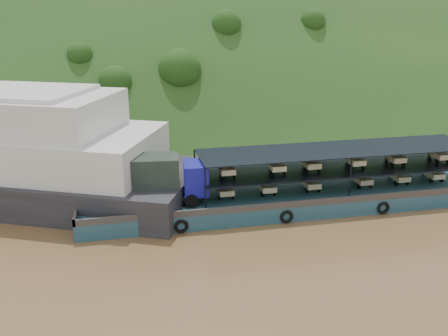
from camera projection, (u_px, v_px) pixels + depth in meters
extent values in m
plane|color=brown|center=(257.00, 217.00, 38.92)|extent=(160.00, 160.00, 0.00)
cube|color=#183513|center=(189.00, 119.00, 72.32)|extent=(140.00, 39.60, 39.60)
cube|color=#143A47|center=(295.00, 197.00, 41.28)|extent=(35.00, 7.00, 1.20)
cube|color=#592D19|center=(283.00, 174.00, 44.17)|extent=(35.00, 0.20, 0.50)
cube|color=#592D19|center=(311.00, 203.00, 37.86)|extent=(35.00, 0.20, 0.50)
cube|color=#592D19|center=(77.00, 205.00, 37.47)|extent=(0.20, 7.00, 0.50)
torus|color=black|center=(181.00, 226.00, 35.97)|extent=(1.06, 0.26, 1.06)
torus|color=black|center=(287.00, 217.00, 37.59)|extent=(1.06, 0.26, 1.06)
torus|color=black|center=(383.00, 208.00, 39.22)|extent=(1.06, 0.26, 1.06)
cylinder|color=black|center=(122.00, 203.00, 37.02)|extent=(1.11, 0.49, 1.07)
cylinder|color=black|center=(124.00, 192.00, 39.15)|extent=(1.11, 0.49, 1.07)
cylinder|color=black|center=(171.00, 201.00, 37.39)|extent=(1.11, 0.49, 1.07)
cylinder|color=black|center=(171.00, 191.00, 39.52)|extent=(1.11, 0.49, 1.07)
cylinder|color=black|center=(191.00, 200.00, 37.54)|extent=(1.11, 0.49, 1.07)
cylinder|color=black|center=(190.00, 190.00, 39.67)|extent=(1.11, 0.49, 1.07)
cube|color=black|center=(160.00, 194.00, 38.32)|extent=(7.52, 3.14, 0.21)
cube|color=#14148C|center=(196.00, 178.00, 38.22)|extent=(2.09, 2.76, 2.36)
cube|color=black|center=(208.00, 172.00, 38.17)|extent=(0.30, 2.14, 0.97)
cube|color=black|center=(145.00, 176.00, 37.72)|extent=(5.41, 3.12, 3.01)
cube|color=black|center=(337.00, 168.00, 41.28)|extent=(23.00, 5.00, 0.12)
cube|color=black|center=(338.00, 149.00, 40.77)|extent=(23.00, 5.00, 0.08)
cylinder|color=black|center=(206.00, 189.00, 36.63)|extent=(0.12, 0.12, 3.30)
cylinder|color=black|center=(195.00, 169.00, 41.27)|extent=(0.12, 0.12, 3.30)
cylinder|color=black|center=(350.00, 178.00, 38.97)|extent=(0.12, 0.12, 3.30)
cylinder|color=black|center=(325.00, 160.00, 43.61)|extent=(0.12, 0.12, 3.30)
cylinder|color=black|center=(441.00, 152.00, 45.94)|extent=(0.12, 0.12, 3.30)
cylinder|color=black|center=(222.00, 189.00, 40.76)|extent=(0.12, 0.52, 0.52)
cylinder|color=black|center=(220.00, 197.00, 38.98)|extent=(0.14, 0.52, 0.52)
cylinder|color=black|center=(233.00, 196.00, 39.19)|extent=(0.14, 0.52, 0.52)
cube|color=beige|center=(225.00, 191.00, 39.30)|extent=(1.15, 1.50, 0.44)
cube|color=red|center=(222.00, 184.00, 40.32)|extent=(0.55, 0.80, 0.80)
cube|color=red|center=(223.00, 179.00, 39.97)|extent=(0.50, 0.10, 0.10)
cylinder|color=black|center=(262.00, 185.00, 41.46)|extent=(0.12, 0.52, 0.52)
cylinder|color=black|center=(263.00, 194.00, 39.69)|extent=(0.14, 0.52, 0.52)
cylinder|color=black|center=(275.00, 193.00, 39.89)|extent=(0.14, 0.52, 0.52)
cube|color=beige|center=(267.00, 188.00, 40.01)|extent=(1.15, 1.50, 0.44)
cube|color=red|center=(263.00, 181.00, 41.02)|extent=(0.55, 0.80, 0.80)
cube|color=red|center=(264.00, 176.00, 40.68)|extent=(0.50, 0.10, 0.10)
cylinder|color=black|center=(305.00, 182.00, 42.23)|extent=(0.12, 0.52, 0.52)
cylinder|color=black|center=(307.00, 190.00, 40.45)|extent=(0.14, 0.52, 0.52)
cylinder|color=black|center=(319.00, 189.00, 40.66)|extent=(0.14, 0.52, 0.52)
cube|color=beige|center=(312.00, 184.00, 40.77)|extent=(1.15, 1.50, 0.44)
cube|color=#AE0B25|center=(307.00, 177.00, 41.79)|extent=(0.55, 0.80, 0.80)
cube|color=#AE0B25|center=(308.00, 173.00, 41.44)|extent=(0.50, 0.10, 0.10)
cylinder|color=black|center=(355.00, 178.00, 43.16)|extent=(0.12, 0.52, 0.52)
cylinder|color=black|center=(359.00, 186.00, 41.39)|extent=(0.14, 0.52, 0.52)
cylinder|color=black|center=(370.00, 185.00, 41.59)|extent=(0.14, 0.52, 0.52)
cube|color=tan|center=(363.00, 180.00, 41.71)|extent=(1.15, 1.50, 0.44)
cube|color=#AB0B10|center=(357.00, 174.00, 42.72)|extent=(0.55, 0.80, 0.80)
cube|color=#AB0B10|center=(358.00, 169.00, 42.38)|extent=(0.50, 0.10, 0.10)
cylinder|color=black|center=(391.00, 175.00, 43.86)|extent=(0.12, 0.52, 0.52)
cylinder|color=black|center=(397.00, 183.00, 42.08)|extent=(0.14, 0.52, 0.52)
cylinder|color=black|center=(407.00, 182.00, 42.29)|extent=(0.14, 0.52, 0.52)
cube|color=#C9BC8E|center=(400.00, 177.00, 42.40)|extent=(1.15, 1.50, 0.44)
cube|color=red|center=(393.00, 171.00, 43.42)|extent=(0.55, 0.80, 0.80)
cube|color=red|center=(395.00, 166.00, 43.07)|extent=(0.50, 0.10, 0.10)
cylinder|color=black|center=(424.00, 173.00, 44.52)|extent=(0.12, 0.52, 0.52)
cylinder|color=black|center=(431.00, 180.00, 42.75)|extent=(0.14, 0.52, 0.52)
cylinder|color=black|center=(442.00, 179.00, 42.96)|extent=(0.14, 0.52, 0.52)
cube|color=beige|center=(434.00, 174.00, 43.07)|extent=(1.15, 1.50, 0.44)
cube|color=#AB0B25|center=(427.00, 168.00, 44.08)|extent=(0.55, 0.80, 0.80)
cube|color=#AB0B25|center=(429.00, 164.00, 43.74)|extent=(0.50, 0.10, 0.10)
cylinder|color=black|center=(223.00, 169.00, 40.24)|extent=(0.12, 0.52, 0.52)
cylinder|color=black|center=(221.00, 176.00, 38.47)|extent=(0.14, 0.52, 0.52)
cylinder|color=black|center=(234.00, 175.00, 38.67)|extent=(0.14, 0.52, 0.52)
cube|color=beige|center=(227.00, 170.00, 38.79)|extent=(1.15, 1.50, 0.44)
cube|color=#C9B68E|center=(224.00, 163.00, 39.80)|extent=(0.55, 0.80, 0.80)
cube|color=#C9B68E|center=(224.00, 158.00, 39.46)|extent=(0.50, 0.10, 0.10)
cylinder|color=black|center=(271.00, 165.00, 41.07)|extent=(0.12, 0.52, 0.52)
cylinder|color=black|center=(272.00, 172.00, 39.30)|extent=(0.14, 0.52, 0.52)
cylinder|color=black|center=(284.00, 172.00, 39.50)|extent=(0.14, 0.52, 0.52)
cube|color=beige|center=(277.00, 167.00, 39.62)|extent=(1.15, 1.50, 0.44)
cube|color=#194497|center=(272.00, 160.00, 40.63)|extent=(0.55, 0.80, 0.80)
cube|color=#194497|center=(273.00, 155.00, 40.29)|extent=(0.50, 0.10, 0.10)
cylinder|color=black|center=(305.00, 163.00, 41.67)|extent=(0.12, 0.52, 0.52)
cylinder|color=black|center=(307.00, 170.00, 39.90)|extent=(0.14, 0.52, 0.52)
cylinder|color=black|center=(319.00, 169.00, 40.10)|extent=(0.14, 0.52, 0.52)
cube|color=#BDB785|center=(312.00, 164.00, 40.22)|extent=(1.15, 1.50, 0.44)
cube|color=red|center=(306.00, 158.00, 41.23)|extent=(0.55, 0.80, 0.80)
cube|color=red|center=(308.00, 153.00, 40.88)|extent=(0.50, 0.10, 0.10)
cylinder|color=black|center=(348.00, 160.00, 42.45)|extent=(0.12, 0.52, 0.52)
cylinder|color=black|center=(352.00, 167.00, 40.68)|extent=(0.14, 0.52, 0.52)
cylinder|color=black|center=(363.00, 166.00, 40.89)|extent=(0.14, 0.52, 0.52)
cube|color=beige|center=(356.00, 161.00, 41.00)|extent=(1.15, 1.50, 0.44)
cube|color=#B01F0B|center=(350.00, 155.00, 42.01)|extent=(0.55, 0.80, 0.80)
cube|color=#B01F0B|center=(351.00, 150.00, 41.67)|extent=(0.50, 0.10, 0.10)
cylinder|color=black|center=(387.00, 157.00, 43.20)|extent=(0.12, 0.52, 0.52)
cylinder|color=black|center=(392.00, 164.00, 41.43)|extent=(0.14, 0.52, 0.52)
cylinder|color=black|center=(403.00, 163.00, 41.63)|extent=(0.14, 0.52, 0.52)
cube|color=#C3B58A|center=(396.00, 158.00, 41.75)|extent=(1.15, 1.50, 0.44)
cube|color=red|center=(389.00, 152.00, 42.76)|extent=(0.55, 0.80, 0.80)
cube|color=red|center=(391.00, 147.00, 42.42)|extent=(0.50, 0.10, 0.10)
cylinder|color=black|center=(430.00, 154.00, 44.06)|extent=(0.12, 0.52, 0.52)
cylinder|color=black|center=(437.00, 161.00, 42.28)|extent=(0.14, 0.52, 0.52)
cylinder|color=black|center=(448.00, 160.00, 42.49)|extent=(0.14, 0.52, 0.52)
cube|color=beige|center=(441.00, 155.00, 42.60)|extent=(1.15, 1.50, 0.44)
cube|color=red|center=(433.00, 150.00, 43.61)|extent=(0.55, 0.80, 0.80)
cube|color=red|center=(435.00, 145.00, 43.27)|extent=(0.50, 0.10, 0.10)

